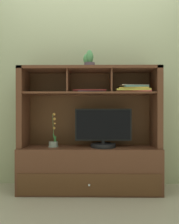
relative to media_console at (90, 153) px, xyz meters
name	(u,v)px	position (x,y,z in m)	size (l,w,h in m)	color
floor_plane	(90,191)	(0.00, -0.01, -0.42)	(6.00, 6.00, 0.02)	#A8A08A
back_wall	(90,67)	(0.00, 0.24, 0.99)	(6.00, 0.02, 2.80)	#A3AB86
media_console	(90,153)	(0.00, 0.00, 0.00)	(1.51, 0.46, 1.34)	#522D1D
tv_monitor	(103,131)	(0.15, -0.05, 0.25)	(0.61, 0.27, 0.42)	black
potted_orchid	(53,141)	(-0.39, -0.03, 0.13)	(0.11, 0.11, 0.37)	gray
magazine_stack_left	(134,89)	(0.47, -0.06, 0.70)	(0.38, 0.25, 0.07)	#A43736
magazine_stack_centre	(90,91)	(0.01, 0.00, 0.68)	(0.36, 0.20, 0.03)	#342E49
potted_succulent	(89,60)	(0.00, 0.01, 1.02)	(0.14, 0.13, 0.19)	#534250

